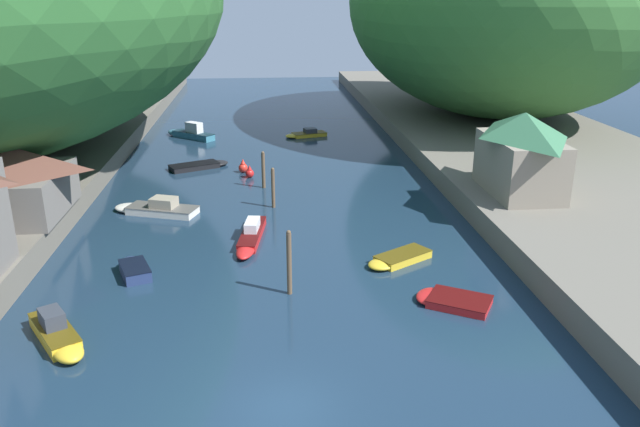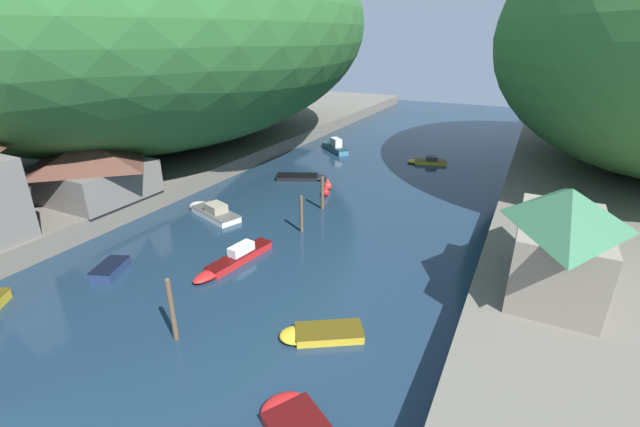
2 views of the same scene
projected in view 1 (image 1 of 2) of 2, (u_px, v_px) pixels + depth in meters
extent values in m
plane|color=#192D42|center=(270.00, 180.00, 51.21)|extent=(130.00, 130.00, 0.00)
cube|color=#666056|center=(553.00, 163.00, 53.07)|extent=(22.00, 120.00, 1.58)
ellipsoid|color=#387033|center=(499.00, 2.00, 66.63)|extent=(31.81, 44.54, 23.88)
cube|color=gray|center=(520.00, 166.00, 42.17)|extent=(4.05, 7.07, 3.82)
pyramid|color=#38704C|center=(525.00, 125.00, 41.24)|extent=(4.37, 7.64, 1.71)
cube|color=gold|center=(403.00, 257.00, 35.76)|extent=(3.58, 3.02, 0.43)
ellipsoid|color=gold|center=(382.00, 264.00, 34.81)|extent=(2.15, 2.08, 0.43)
cube|color=#4C3E0E|center=(403.00, 253.00, 35.68)|extent=(3.65, 3.09, 0.03)
cube|color=teal|center=(194.00, 136.00, 65.48)|extent=(4.65, 4.19, 0.66)
ellipsoid|color=teal|center=(177.00, 133.00, 66.79)|extent=(2.70, 2.55, 0.66)
cube|color=#132A33|center=(193.00, 132.00, 65.36)|extent=(4.74, 4.27, 0.03)
cube|color=silver|center=(194.00, 128.00, 65.10)|extent=(1.92, 1.82, 1.10)
cube|color=black|center=(194.00, 166.00, 54.36)|extent=(4.47, 3.33, 0.42)
ellipsoid|color=black|center=(217.00, 163.00, 55.36)|extent=(2.57, 2.36, 0.42)
cube|color=black|center=(194.00, 164.00, 54.28)|extent=(4.56, 3.39, 0.03)
cube|color=navy|center=(135.00, 271.00, 33.77)|extent=(2.11, 2.76, 0.61)
ellipsoid|color=navy|center=(131.00, 263.00, 34.80)|extent=(1.62, 1.59, 0.61)
cube|color=black|center=(134.00, 266.00, 33.66)|extent=(2.16, 2.82, 0.03)
cube|color=red|center=(252.00, 234.00, 39.06)|extent=(1.82, 5.29, 0.49)
ellipsoid|color=red|center=(246.00, 250.00, 36.62)|extent=(1.40, 2.71, 0.49)
cube|color=#450A0A|center=(252.00, 230.00, 38.97)|extent=(1.85, 5.39, 0.03)
cube|color=silver|center=(252.00, 225.00, 39.02)|extent=(1.02, 1.90, 0.61)
cube|color=gold|center=(55.00, 333.00, 27.64)|extent=(3.11, 3.94, 0.61)
ellipsoid|color=gold|center=(68.00, 352.00, 26.20)|extent=(2.04, 2.27, 0.61)
cube|color=#4C3E0E|center=(54.00, 327.00, 27.54)|extent=(3.17, 4.01, 0.03)
cube|color=#333842|center=(52.00, 318.00, 27.51)|extent=(1.46, 1.61, 0.75)
cube|color=gold|center=(309.00, 135.00, 66.64)|extent=(3.82, 2.47, 0.37)
ellipsoid|color=gold|center=(294.00, 136.00, 66.03)|extent=(2.10, 1.91, 0.37)
cube|color=#4C3E0E|center=(309.00, 133.00, 66.58)|extent=(3.89, 2.52, 0.03)
cube|color=#333842|center=(310.00, 131.00, 66.54)|extent=(1.49, 1.39, 0.48)
cube|color=silver|center=(163.00, 210.00, 43.30)|extent=(5.12, 3.27, 0.49)
ellipsoid|color=silver|center=(131.00, 208.00, 43.84)|extent=(2.82, 2.40, 0.49)
cube|color=#504E4A|center=(162.00, 207.00, 43.21)|extent=(5.22, 3.34, 0.03)
cube|color=#9E937F|center=(164.00, 203.00, 43.07)|extent=(2.00, 1.74, 0.70)
cube|color=red|center=(460.00, 302.00, 30.62)|extent=(3.51, 3.21, 0.39)
ellipsoid|color=red|center=(431.00, 296.00, 31.20)|extent=(2.22, 2.39, 0.39)
cube|color=#450A0A|center=(460.00, 298.00, 30.55)|extent=(3.58, 3.28, 0.03)
cylinder|color=brown|center=(289.00, 264.00, 31.35)|extent=(0.26, 0.26, 3.31)
sphere|color=brown|center=(289.00, 232.00, 30.78)|extent=(0.23, 0.23, 0.23)
cylinder|color=brown|center=(273.00, 189.00, 44.23)|extent=(0.26, 0.26, 2.78)
sphere|color=brown|center=(273.00, 169.00, 43.75)|extent=(0.23, 0.23, 0.23)
cylinder|color=brown|center=(263.00, 171.00, 48.71)|extent=(0.28, 0.28, 2.76)
sphere|color=brown|center=(263.00, 153.00, 48.23)|extent=(0.25, 0.25, 0.25)
sphere|color=red|center=(243.00, 168.00, 53.19)|extent=(0.79, 0.79, 0.79)
cone|color=red|center=(243.00, 161.00, 52.99)|extent=(0.39, 0.39, 0.39)
sphere|color=red|center=(250.00, 173.00, 51.74)|extent=(0.71, 0.71, 0.71)
cone|color=red|center=(249.00, 167.00, 51.56)|extent=(0.35, 0.35, 0.35)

